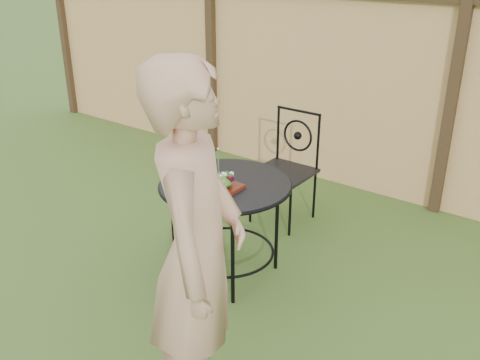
{
  "coord_description": "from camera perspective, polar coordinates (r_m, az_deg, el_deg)",
  "views": [
    {
      "loc": [
        2.49,
        -2.39,
        2.22
      ],
      "look_at": [
        0.49,
        0.28,
        0.75
      ],
      "focal_mm": 40.0,
      "sensor_mm": 36.0,
      "label": 1
    }
  ],
  "objects": [
    {
      "name": "drinking_glass",
      "position": [
        3.76,
        -6.14,
        1.4
      ],
      "size": [
        0.08,
        0.08,
        0.14
      ],
      "primitive_type": "cylinder",
      "color": "#0D6E9E",
      "rests_on": "patio_table"
    },
    {
      "name": "patio_table",
      "position": [
        3.72,
        -1.55,
        -2.24
      ],
      "size": [
        0.92,
        0.92,
        0.72
      ],
      "color": "black",
      "rests_on": "ground"
    },
    {
      "name": "fence",
      "position": [
        5.37,
        8.22,
        9.89
      ],
      "size": [
        8.0,
        0.12,
        1.9
      ],
      "color": "#EFB976",
      "rests_on": "ground"
    },
    {
      "name": "patio_chair",
      "position": [
        4.57,
        5.06,
        1.66
      ],
      "size": [
        0.46,
        0.46,
        0.95
      ],
      "color": "black",
      "rests_on": "ground"
    },
    {
      "name": "salad",
      "position": [
        3.54,
        -2.41,
        -0.07
      ],
      "size": [
        0.21,
        0.21,
        0.08
      ],
      "primitive_type": "ellipsoid",
      "color": "#235614",
      "rests_on": "salad_plate"
    },
    {
      "name": "salad_plate",
      "position": [
        3.56,
        -2.39,
        -0.83
      ],
      "size": [
        0.27,
        0.27,
        0.02
      ],
      "primitive_type": "cube",
      "color": "#4E170B",
      "rests_on": "patio_table"
    },
    {
      "name": "ground",
      "position": [
        4.1,
        -7.93,
        -9.21
      ],
      "size": [
        60.0,
        60.0,
        0.0
      ],
      "primitive_type": "plane",
      "color": "#254215",
      "rests_on": "ground"
    },
    {
      "name": "fork",
      "position": [
        3.48,
        -2.31,
        1.85
      ],
      "size": [
        0.01,
        0.01,
        0.18
      ],
      "primitive_type": "cylinder",
      "color": "silver",
      "rests_on": "salad"
    },
    {
      "name": "diner",
      "position": [
        2.47,
        -4.59,
        -8.03
      ],
      "size": [
        0.71,
        0.8,
        1.84
      ],
      "primitive_type": "imported",
      "rotation": [
        0.0,
        0.0,
        2.08
      ],
      "color": "tan",
      "rests_on": "ground"
    }
  ]
}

